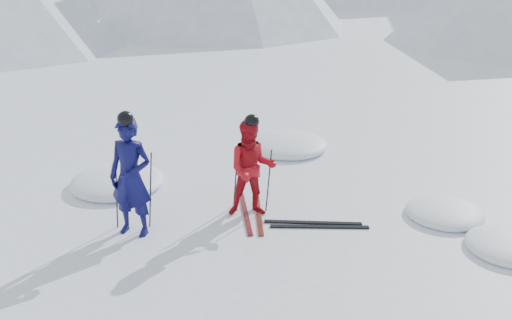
{
  "coord_description": "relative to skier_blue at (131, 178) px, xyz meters",
  "views": [
    {
      "loc": [
        -1.39,
        -8.16,
        4.45
      ],
      "look_at": [
        -1.47,
        0.5,
        1.1
      ],
      "focal_mm": 38.0,
      "sensor_mm": 36.0,
      "label": 1
    }
  ],
  "objects": [
    {
      "name": "pole_blue_right",
      "position": [
        0.25,
        0.25,
        -0.34
      ],
      "size": [
        0.13,
        0.08,
        1.35
      ],
      "primitive_type": "cylinder",
      "rotation": [
        -0.04,
        0.08,
        0.0
      ],
      "color": "black",
      "rests_on": "ground"
    },
    {
      "name": "skier_blue",
      "position": [
        0.0,
        0.0,
        0.0
      ],
      "size": [
        0.84,
        0.67,
        2.02
      ],
      "primitive_type": "imported",
      "rotation": [
        0.0,
        0.0,
        -0.28
      ],
      "color": "#0B0B43",
      "rests_on": "ground"
    },
    {
      "name": "ski_worn_right",
      "position": [
        2.08,
        0.72,
        -1.0
      ],
      "size": [
        0.19,
        1.7,
        0.03
      ],
      "primitive_type": "cube",
      "rotation": [
        0.0,
        0.0,
        0.06
      ],
      "color": "black",
      "rests_on": "ground"
    },
    {
      "name": "pole_blue_left",
      "position": [
        -0.3,
        0.15,
        -0.34
      ],
      "size": [
        0.13,
        0.09,
        1.35
      ],
      "primitive_type": "cylinder",
      "rotation": [
        0.05,
        0.08,
        0.0
      ],
      "color": "black",
      "rests_on": "ground"
    },
    {
      "name": "ski_loose_a",
      "position": [
        3.03,
        0.35,
        -1.0
      ],
      "size": [
        1.7,
        0.17,
        0.03
      ],
      "primitive_type": "cube",
      "rotation": [
        0.0,
        0.0,
        1.52
      ],
      "color": "black",
      "rests_on": "ground"
    },
    {
      "name": "ground",
      "position": [
        3.51,
        0.08,
        -1.01
      ],
      "size": [
        160.0,
        160.0,
        0.0
      ],
      "primitive_type": "plane",
      "color": "white",
      "rests_on": "ground"
    },
    {
      "name": "ski_loose_b",
      "position": [
        3.13,
        0.2,
        -1.0
      ],
      "size": [
        1.7,
        0.11,
        0.03
      ],
      "primitive_type": "cube",
      "rotation": [
        0.0,
        0.0,
        1.56
      ],
      "color": "black",
      "rests_on": "ground"
    },
    {
      "name": "pole_red_right",
      "position": [
        2.26,
        0.87,
        -0.42
      ],
      "size": [
        0.12,
        0.08,
        1.17
      ],
      "primitive_type": "cylinder",
      "rotation": [
        -0.05,
        0.08,
        0.0
      ],
      "color": "black",
      "rests_on": "ground"
    },
    {
      "name": "skier_red",
      "position": [
        1.96,
        0.72,
        -0.13
      ],
      "size": [
        0.92,
        0.74,
        1.76
      ],
      "primitive_type": "imported",
      "rotation": [
        0.0,
        0.0,
        0.09
      ],
      "color": "#A80D16",
      "rests_on": "ground"
    },
    {
      "name": "snow_lumps",
      "position": [
        2.32,
        2.32,
        -1.01
      ],
      "size": [
        8.47,
        6.36,
        0.42
      ],
      "color": "white",
      "rests_on": "ground"
    },
    {
      "name": "pole_red_left",
      "position": [
        1.66,
        0.97,
        -0.42
      ],
      "size": [
        0.12,
        0.09,
        1.17
      ],
      "primitive_type": "cylinder",
      "rotation": [
        0.06,
        0.08,
        0.0
      ],
      "color": "black",
      "rests_on": "ground"
    },
    {
      "name": "ski_worn_left",
      "position": [
        1.84,
        0.72,
        -1.0
      ],
      "size": [
        0.31,
        1.7,
        0.03
      ],
      "primitive_type": "cube",
      "rotation": [
        0.0,
        0.0,
        0.13
      ],
      "color": "black",
      "rests_on": "ground"
    }
  ]
}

